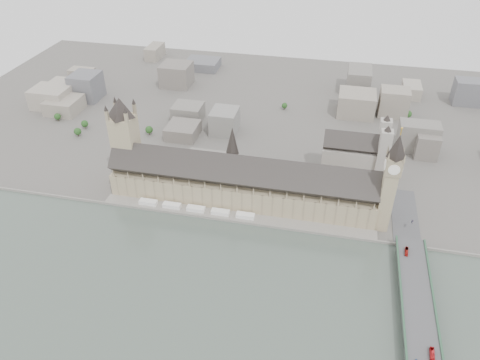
% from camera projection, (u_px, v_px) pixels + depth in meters
% --- Properties ---
extents(ground, '(900.00, 900.00, 0.00)m').
position_uv_depth(ground, '(237.00, 213.00, 462.67)').
color(ground, '#595651').
rests_on(ground, ground).
extents(river_thames, '(600.00, 600.00, 0.00)m').
position_uv_depth(river_thames, '(185.00, 355.00, 329.91)').
color(river_thames, '#434F47').
rests_on(river_thames, ground).
extents(embankment_wall, '(600.00, 1.50, 3.00)m').
position_uv_depth(embankment_wall, '(233.00, 221.00, 449.75)').
color(embankment_wall, gray).
rests_on(embankment_wall, ground).
extents(river_terrace, '(270.00, 15.00, 2.00)m').
position_uv_depth(river_terrace, '(235.00, 217.00, 456.07)').
color(river_terrace, gray).
rests_on(river_terrace, ground).
extents(terrace_tents, '(118.00, 7.00, 4.00)m').
position_uv_depth(terrace_tents, '(196.00, 209.00, 461.87)').
color(terrace_tents, white).
rests_on(terrace_tents, river_terrace).
extents(palace_of_westminster, '(265.00, 40.73, 55.44)m').
position_uv_depth(palace_of_westminster, '(241.00, 183.00, 465.66)').
color(palace_of_westminster, tan).
rests_on(palace_of_westminster, ground).
extents(elizabeth_tower, '(17.00, 17.00, 107.50)m').
position_uv_depth(elizabeth_tower, '(391.00, 177.00, 411.71)').
color(elizabeth_tower, tan).
rests_on(elizabeth_tower, ground).
extents(victoria_tower, '(30.00, 30.00, 100.00)m').
position_uv_depth(victoria_tower, '(125.00, 139.00, 473.95)').
color(victoria_tower, tan).
rests_on(victoria_tower, ground).
extents(central_tower, '(13.00, 13.00, 48.00)m').
position_uv_depth(central_tower, '(232.00, 148.00, 452.54)').
color(central_tower, gray).
rests_on(central_tower, ground).
extents(westminster_bridge, '(25.00, 325.00, 10.25)m').
position_uv_depth(westminster_bridge, '(416.00, 305.00, 360.63)').
color(westminster_bridge, '#474749').
rests_on(westminster_bridge, ground).
extents(bridge_parapets, '(25.00, 235.00, 1.15)m').
position_uv_depth(bridge_parapets, '(424.00, 349.00, 321.59)').
color(bridge_parapets, '#31593E').
rests_on(bridge_parapets, westminster_bridge).
extents(westminster_abbey, '(68.00, 36.00, 64.00)m').
position_uv_depth(westminster_abbey, '(356.00, 155.00, 505.22)').
color(westminster_abbey, '#A79F96').
rests_on(westminster_abbey, ground).
extents(city_skyline_inland, '(720.00, 360.00, 38.00)m').
position_uv_depth(city_skyline_inland, '(276.00, 95.00, 649.03)').
color(city_skyline_inland, gray).
rests_on(city_skyline_inland, ground).
extents(park_trees, '(110.00, 30.00, 15.00)m').
position_uv_depth(park_trees, '(240.00, 173.00, 508.47)').
color(park_trees, '#204418').
rests_on(park_trees, ground).
extents(red_bus_north, '(3.55, 10.74, 2.94)m').
position_uv_depth(red_bus_north, '(407.00, 251.00, 400.50)').
color(red_bus_north, red).
rests_on(red_bus_north, westminster_bridge).
extents(red_bus_south, '(3.49, 11.97, 3.29)m').
position_uv_depth(red_bus_south, '(432.00, 355.00, 316.77)').
color(red_bus_south, red).
rests_on(red_bus_south, westminster_bridge).
extents(car_approach, '(2.69, 4.67, 1.27)m').
position_uv_depth(car_approach, '(412.00, 221.00, 434.82)').
color(car_approach, gray).
rests_on(car_approach, westminster_bridge).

